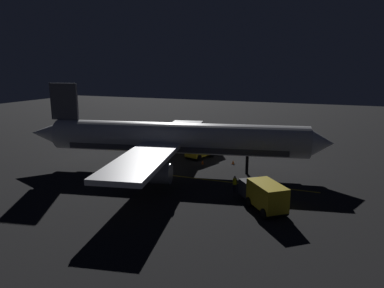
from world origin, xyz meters
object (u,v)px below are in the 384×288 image
at_px(traffic_cone_under_wing, 259,178).
at_px(traffic_cone_near_left, 203,162).
at_px(airliner, 172,139).
at_px(ground_crew_worker, 235,184).
at_px(traffic_cone_far, 233,162).
at_px(traffic_cone_near_right, 246,194).
at_px(catering_truck, 203,149).
at_px(baggage_truck, 264,195).

bearing_deg(traffic_cone_under_wing, traffic_cone_near_left, -114.92).
relative_size(airliner, traffic_cone_under_wing, 68.56).
bearing_deg(ground_crew_worker, traffic_cone_far, -164.09).
distance_m(airliner, traffic_cone_near_right, 12.53).
xyz_separation_m(traffic_cone_under_wing, traffic_cone_far, (-5.42, -4.50, 0.00)).
bearing_deg(ground_crew_worker, airliner, -117.94).
height_order(traffic_cone_near_left, traffic_cone_near_right, same).
height_order(ground_crew_worker, traffic_cone_under_wing, ground_crew_worker).
relative_size(ground_crew_worker, traffic_cone_near_right, 3.16).
relative_size(catering_truck, traffic_cone_near_right, 11.58).
bearing_deg(airliner, catering_truck, 169.44).
relative_size(baggage_truck, traffic_cone_under_wing, 10.53).
distance_m(catering_truck, traffic_cone_under_wing, 12.00).
bearing_deg(traffic_cone_near_right, traffic_cone_far, -158.83).
distance_m(catering_truck, ground_crew_worker, 14.60).
bearing_deg(catering_truck, baggage_truck, 36.44).
bearing_deg(ground_crew_worker, traffic_cone_near_left, -142.72).
bearing_deg(airliner, baggage_truck, 57.68).
xyz_separation_m(airliner, traffic_cone_near_left, (-3.81, 2.62, -3.65)).
distance_m(traffic_cone_near_left, traffic_cone_under_wing, 9.03).
xyz_separation_m(ground_crew_worker, traffic_cone_near_right, (0.70, 1.33, -0.64)).
xyz_separation_m(airliner, traffic_cone_far, (-5.43, 6.32, -3.65)).
bearing_deg(baggage_truck, traffic_cone_under_wing, -166.31).
bearing_deg(traffic_cone_near_left, traffic_cone_near_right, 40.22).
height_order(catering_truck, ground_crew_worker, catering_truck).
height_order(airliner, traffic_cone_under_wing, airliner).
bearing_deg(traffic_cone_under_wing, traffic_cone_far, -140.33).
bearing_deg(catering_truck, traffic_cone_near_left, 19.39).
height_order(baggage_truck, traffic_cone_under_wing, baggage_truck).
bearing_deg(baggage_truck, traffic_cone_far, -154.43).
xyz_separation_m(airliner, traffic_cone_under_wing, (-0.01, 10.81, -3.65)).
distance_m(airliner, traffic_cone_under_wing, 11.41).
distance_m(traffic_cone_near_right, traffic_cone_under_wing, 5.62).
bearing_deg(traffic_cone_under_wing, ground_crew_worker, -17.45).
bearing_deg(traffic_cone_far, catering_truck, -111.40).
xyz_separation_m(traffic_cone_near_right, traffic_cone_under_wing, (-5.62, 0.22, 0.00)).
bearing_deg(catering_truck, traffic_cone_far, 68.60).
height_order(airliner, traffic_cone_near_left, airliner).
xyz_separation_m(traffic_cone_near_left, traffic_cone_under_wing, (3.80, 8.19, 0.00)).
bearing_deg(ground_crew_worker, traffic_cone_under_wing, 162.55).
xyz_separation_m(traffic_cone_near_left, traffic_cone_near_right, (9.42, 7.97, 0.00)).
distance_m(airliner, catering_truck, 7.97).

